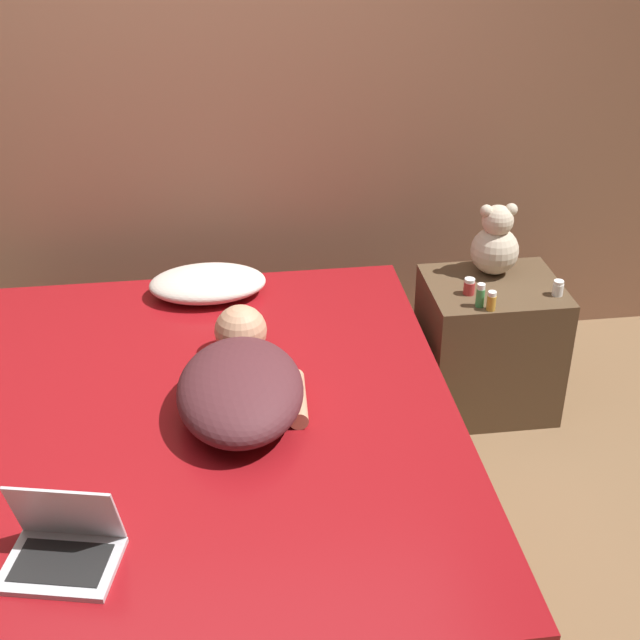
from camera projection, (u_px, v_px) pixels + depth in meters
ground_plane at (215, 534)px, 3.07m from camera, size 12.00×12.00×0.00m
wall_back at (185, 63)px, 3.52m from camera, size 8.00×0.06×2.60m
bed at (210, 478)px, 2.95m from camera, size 1.64×1.99×0.50m
nightstand at (488, 345)px, 3.62m from camera, size 0.52×0.43×0.56m
pillow at (208, 283)px, 3.50m from camera, size 0.46×0.30×0.10m
person_lying at (241, 382)px, 2.83m from camera, size 0.43×0.75×0.18m
laptop at (63, 545)px, 2.26m from camera, size 0.33×0.28×0.22m
teddy_bear at (495, 243)px, 3.51m from camera, size 0.19×0.19×0.29m
bottle_green at (480, 295)px, 3.31m from camera, size 0.03×0.03×0.09m
bottle_red at (469, 287)px, 3.40m from camera, size 0.04×0.04×0.07m
bottle_white at (558, 288)px, 3.39m from camera, size 0.04×0.04×0.06m
bottle_amber at (491, 301)px, 3.29m from camera, size 0.03×0.03×0.08m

